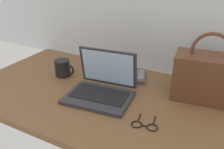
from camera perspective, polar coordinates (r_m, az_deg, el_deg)
The scene contains 6 objects.
desk at distance 1.19m, azimuth 1.94°, elevation -6.32°, with size 1.60×0.76×0.03m.
laptop at distance 1.19m, azimuth -2.42°, elevation -2.92°, with size 0.33×0.29×0.22m.
coffee_mug at distance 1.41m, azimuth -11.50°, elevation 1.54°, with size 0.12×0.09×0.10m.
remote_control_near at distance 1.38m, azimuth 6.84°, elevation -0.45°, with size 0.10×0.17×0.02m.
eyeglasses at distance 1.01m, azimuth 7.69°, elevation -11.76°, with size 0.12×0.12×0.01m.
handbag at distance 1.21m, azimuth 21.41°, elevation -0.49°, with size 0.32×0.20×0.33m.
Camera 1 is at (0.44, -0.91, 0.65)m, focal length 38.78 mm.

